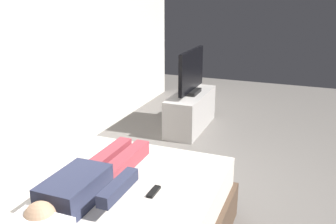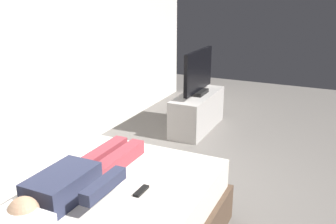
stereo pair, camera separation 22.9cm
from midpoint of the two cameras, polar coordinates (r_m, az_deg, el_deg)
ground_plane at (r=3.42m, az=-1.84°, el=-14.03°), size 10.00×10.00×0.00m
back_wall at (r=4.10m, az=-20.37°, el=11.18°), size 6.40×0.10×2.80m
person at (r=2.57m, az=-14.70°, el=-10.33°), size 1.26×0.46×0.18m
remote at (r=2.53m, az=-4.87°, el=-12.16°), size 0.15×0.04×0.02m
tv_stand at (r=5.07m, az=2.21°, el=0.14°), size 1.10×0.40×0.50m
tv at (r=4.93m, az=2.28°, el=6.05°), size 0.88×0.20×0.59m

